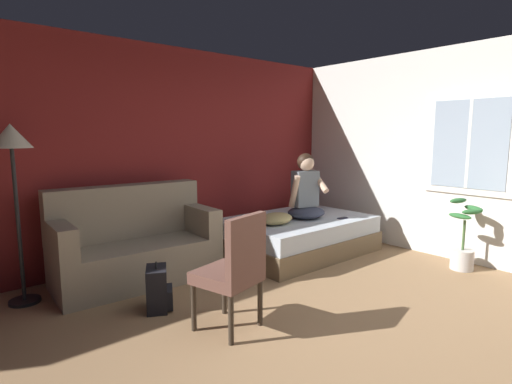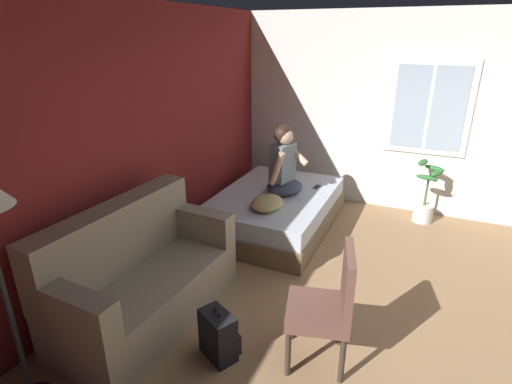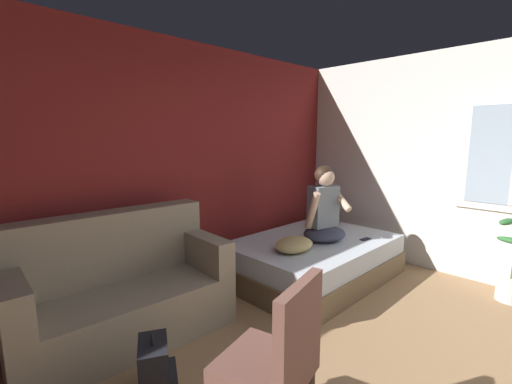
{
  "view_description": "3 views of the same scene",
  "coord_description": "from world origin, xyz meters",
  "px_view_note": "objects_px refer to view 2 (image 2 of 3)",
  "views": [
    {
      "loc": [
        -2.41,
        -1.66,
        1.6
      ],
      "look_at": [
        0.57,
        1.86,
        0.94
      ],
      "focal_mm": 28.0,
      "sensor_mm": 36.0,
      "label": 1
    },
    {
      "loc": [
        -2.98,
        0.31,
        2.39
      ],
      "look_at": [
        0.72,
        1.98,
        0.77
      ],
      "focal_mm": 28.0,
      "sensor_mm": 36.0,
      "label": 2
    },
    {
      "loc": [
        -1.76,
        -0.27,
        1.69
      ],
      "look_at": [
        0.43,
        1.97,
        1.17
      ],
      "focal_mm": 24.0,
      "sensor_mm": 36.0,
      "label": 3
    }
  ],
  "objects_px": {
    "couch": "(141,277)",
    "backpack": "(219,335)",
    "bed": "(275,210)",
    "cell_phone": "(317,187)",
    "potted_plant": "(425,201)",
    "person_seated": "(284,166)",
    "throw_pillow": "(267,203)",
    "side_chair": "(328,303)"
  },
  "relations": [
    {
      "from": "couch",
      "to": "backpack",
      "type": "bearing_deg",
      "value": -100.56
    },
    {
      "from": "bed",
      "to": "couch",
      "type": "height_order",
      "value": "couch"
    },
    {
      "from": "backpack",
      "to": "cell_phone",
      "type": "relative_size",
      "value": 3.18
    },
    {
      "from": "couch",
      "to": "potted_plant",
      "type": "height_order",
      "value": "couch"
    },
    {
      "from": "couch",
      "to": "person_seated",
      "type": "distance_m",
      "value": 2.3
    },
    {
      "from": "throw_pillow",
      "to": "potted_plant",
      "type": "relative_size",
      "value": 0.56
    },
    {
      "from": "side_chair",
      "to": "person_seated",
      "type": "relative_size",
      "value": 1.12
    },
    {
      "from": "backpack",
      "to": "cell_phone",
      "type": "distance_m",
      "value": 2.74
    },
    {
      "from": "bed",
      "to": "side_chair",
      "type": "relative_size",
      "value": 2.02
    },
    {
      "from": "potted_plant",
      "to": "throw_pillow",
      "type": "bearing_deg",
      "value": 131.17
    },
    {
      "from": "person_seated",
      "to": "throw_pillow",
      "type": "height_order",
      "value": "person_seated"
    },
    {
      "from": "side_chair",
      "to": "potted_plant",
      "type": "relative_size",
      "value": 1.15
    },
    {
      "from": "cell_phone",
      "to": "potted_plant",
      "type": "distance_m",
      "value": 1.47
    },
    {
      "from": "side_chair",
      "to": "throw_pillow",
      "type": "distance_m",
      "value": 1.89
    },
    {
      "from": "backpack",
      "to": "throw_pillow",
      "type": "relative_size",
      "value": 0.95
    },
    {
      "from": "potted_plant",
      "to": "couch",
      "type": "bearing_deg",
      "value": 144.83
    },
    {
      "from": "potted_plant",
      "to": "backpack",
      "type": "bearing_deg",
      "value": 158.01
    },
    {
      "from": "couch",
      "to": "cell_phone",
      "type": "distance_m",
      "value": 2.71
    },
    {
      "from": "potted_plant",
      "to": "bed",
      "type": "bearing_deg",
      "value": 119.02
    },
    {
      "from": "potted_plant",
      "to": "side_chair",
      "type": "bearing_deg",
      "value": 169.36
    },
    {
      "from": "person_seated",
      "to": "backpack",
      "type": "xyz_separation_m",
      "value": [
        -2.36,
        -0.36,
        -0.64
      ]
    },
    {
      "from": "throw_pillow",
      "to": "side_chair",
      "type": "bearing_deg",
      "value": -143.53
    },
    {
      "from": "side_chair",
      "to": "cell_phone",
      "type": "height_order",
      "value": "side_chair"
    },
    {
      "from": "couch",
      "to": "cell_phone",
      "type": "height_order",
      "value": "couch"
    },
    {
      "from": "side_chair",
      "to": "potted_plant",
      "type": "bearing_deg",
      "value": -10.64
    },
    {
      "from": "side_chair",
      "to": "cell_phone",
      "type": "distance_m",
      "value": 2.56
    },
    {
      "from": "person_seated",
      "to": "bed",
      "type": "bearing_deg",
      "value": 126.25
    },
    {
      "from": "cell_phone",
      "to": "bed",
      "type": "bearing_deg",
      "value": -129.83
    },
    {
      "from": "person_seated",
      "to": "throw_pillow",
      "type": "relative_size",
      "value": 1.82
    },
    {
      "from": "bed",
      "to": "person_seated",
      "type": "height_order",
      "value": "person_seated"
    },
    {
      "from": "backpack",
      "to": "potted_plant",
      "type": "xyz_separation_m",
      "value": [
        3.29,
        -1.33,
        0.11
      ]
    },
    {
      "from": "person_seated",
      "to": "backpack",
      "type": "bearing_deg",
      "value": -171.25
    },
    {
      "from": "couch",
      "to": "cell_phone",
      "type": "bearing_deg",
      "value": -18.44
    },
    {
      "from": "backpack",
      "to": "throw_pillow",
      "type": "height_order",
      "value": "throw_pillow"
    },
    {
      "from": "person_seated",
      "to": "cell_phone",
      "type": "bearing_deg",
      "value": -43.46
    },
    {
      "from": "side_chair",
      "to": "person_seated",
      "type": "distance_m",
      "value": 2.38
    },
    {
      "from": "bed",
      "to": "throw_pillow",
      "type": "bearing_deg",
      "value": -169.32
    },
    {
      "from": "couch",
      "to": "bed",
      "type": "bearing_deg",
      "value": -11.26
    },
    {
      "from": "throw_pillow",
      "to": "potted_plant",
      "type": "bearing_deg",
      "value": -48.83
    },
    {
      "from": "bed",
      "to": "person_seated",
      "type": "distance_m",
      "value": 0.61
    },
    {
      "from": "bed",
      "to": "backpack",
      "type": "relative_size",
      "value": 4.33
    },
    {
      "from": "person_seated",
      "to": "side_chair",
      "type": "bearing_deg",
      "value": -151.35
    }
  ]
}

